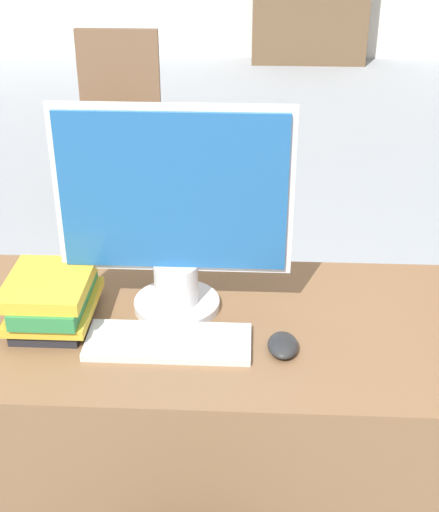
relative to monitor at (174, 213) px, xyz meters
The scene contains 6 objects.
desk 0.65m from the monitor, 16.87° to the right, with size 1.42×0.60×0.73m.
monitor is the anchor object (origin of this frame).
keyboard 0.28m from the monitor, 90.94° to the right, with size 0.35×0.14×0.02m.
mouse 0.37m from the monitor, 33.71° to the right, with size 0.07×0.10×0.03m.
book_stack 0.33m from the monitor, 165.25° to the right, with size 0.19×0.24×0.11m.
far_chair 2.39m from the monitor, 103.85° to the left, with size 0.44×0.44×0.92m.
Camera 1 is at (-0.04, -1.04, 1.63)m, focal length 50.00 mm.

